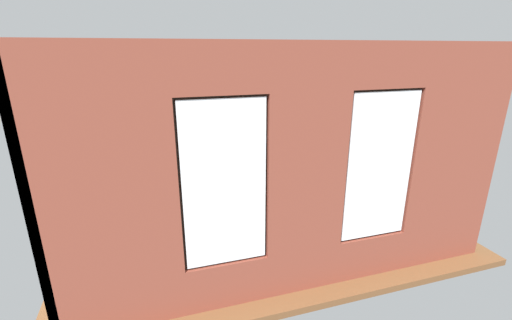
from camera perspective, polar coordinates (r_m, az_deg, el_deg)
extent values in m
cube|color=brown|center=(7.14, -1.21, -8.32)|extent=(6.64, 5.90, 0.10)
cube|color=brown|center=(5.61, 29.89, -0.08)|extent=(1.47, 0.16, 3.21)
cube|color=brown|center=(4.27, 8.35, -2.95)|extent=(1.04, 0.16, 3.21)
cube|color=brown|center=(3.92, -23.59, -6.33)|extent=(1.47, 0.16, 3.21)
cube|color=brown|center=(5.34, 18.07, -14.73)|extent=(1.03, 0.16, 0.62)
cube|color=brown|center=(4.54, 21.38, 14.54)|extent=(1.03, 0.16, 0.55)
cube|color=white|center=(4.75, 19.89, -1.27)|extent=(0.97, 0.03, 1.98)
cube|color=#38281E|center=(4.79, 19.47, -1.04)|extent=(1.03, 0.04, 2.04)
cube|color=brown|center=(4.61, -4.82, -19.64)|extent=(1.03, 0.16, 0.62)
cube|color=brown|center=(3.65, -5.94, 15.06)|extent=(1.03, 0.16, 0.55)
cube|color=white|center=(3.90, -5.20, -4.36)|extent=(0.97, 0.03, 1.98)
cube|color=#38281E|center=(3.96, -5.39, -4.04)|extent=(1.03, 0.04, 2.04)
cube|color=olive|center=(4.80, 7.26, -13.97)|extent=(3.29, 0.24, 0.06)
cube|color=black|center=(4.30, 7.92, -0.81)|extent=(0.48, 0.03, 0.61)
cube|color=teal|center=(4.31, 7.84, -0.75)|extent=(0.42, 0.01, 0.55)
cube|color=silver|center=(6.25, -27.90, 1.90)|extent=(0.10, 4.90, 3.21)
cube|color=black|center=(5.52, 5.97, -13.90)|extent=(1.85, 0.85, 0.42)
cube|color=black|center=(5.06, 7.60, -11.88)|extent=(1.85, 0.24, 0.38)
cube|color=black|center=(5.70, 13.73, -9.64)|extent=(0.22, 0.85, 0.24)
cube|color=black|center=(5.13, -2.52, -12.47)|extent=(0.22, 0.85, 0.24)
cube|color=black|center=(5.55, 9.31, -10.64)|extent=(0.65, 0.65, 0.12)
cube|color=black|center=(5.30, 2.31, -11.87)|extent=(0.65, 0.65, 0.12)
cube|color=black|center=(7.84, 15.15, -4.40)|extent=(0.94, 2.11, 0.42)
cube|color=black|center=(7.88, 17.33, -1.36)|extent=(0.34, 2.08, 0.38)
cube|color=black|center=(8.45, 11.78, -0.25)|extent=(0.86, 0.26, 0.24)
cube|color=black|center=(7.05, 19.62, -4.70)|extent=(0.86, 0.26, 0.24)
cube|color=black|center=(8.14, 12.91, -1.34)|extent=(0.67, 0.53, 0.12)
cube|color=black|center=(7.72, 15.07, -2.59)|extent=(0.67, 0.53, 0.12)
cube|color=black|center=(7.31, 17.47, -3.98)|extent=(0.67, 0.53, 0.12)
cube|color=tan|center=(6.98, -0.40, -5.02)|extent=(1.60, 0.78, 0.04)
cube|color=tan|center=(7.57, 4.25, -4.83)|extent=(0.07, 0.07, 0.37)
cube|color=tan|center=(7.19, -6.84, -6.18)|extent=(0.07, 0.07, 0.37)
cube|color=tan|center=(7.02, 6.22, -6.81)|extent=(0.07, 0.07, 0.37)
cube|color=tan|center=(6.61, -5.75, -8.43)|extent=(0.07, 0.07, 0.37)
cylinder|color=#B23D38|center=(6.99, -2.21, -4.42)|extent=(0.07, 0.07, 0.09)
cylinder|color=#B7333D|center=(7.19, 2.64, -3.57)|extent=(0.08, 0.08, 0.13)
cube|color=#59595B|center=(6.96, -0.40, -4.78)|extent=(0.16, 0.14, 0.02)
cube|color=black|center=(7.09, -23.30, -7.14)|extent=(0.98, 0.42, 0.56)
cube|color=black|center=(6.97, -23.60, -4.87)|extent=(0.53, 0.20, 0.05)
cube|color=black|center=(6.95, -23.66, -4.45)|extent=(0.06, 0.04, 0.06)
cube|color=black|center=(6.83, -24.04, -1.60)|extent=(1.20, 0.04, 0.67)
cube|color=black|center=(6.85, -24.03, -1.55)|extent=(1.15, 0.01, 0.62)
cylinder|color=olive|center=(8.44, -11.49, -2.99)|extent=(0.53, 0.53, 0.28)
ellipsoid|color=silver|center=(8.33, -11.64, -0.77)|extent=(1.17, 1.17, 0.47)
ellipsoid|color=navy|center=(8.28, -12.29, -0.07)|extent=(0.44, 0.44, 0.18)
cylinder|color=brown|center=(5.07, -17.30, -18.28)|extent=(0.31, 0.31, 0.37)
cylinder|color=brown|center=(4.92, -17.60, -15.75)|extent=(0.05, 0.05, 0.16)
ellipsoid|color=#286B2D|center=(4.75, -17.97, -12.55)|extent=(0.60, 0.60, 0.47)
cylinder|color=#9E5638|center=(6.17, 18.04, -11.83)|extent=(0.27, 0.27, 0.28)
cylinder|color=brown|center=(6.07, 18.24, -10.04)|extent=(0.04, 0.04, 0.16)
ellipsoid|color=#3D8E42|center=(5.94, 18.51, -7.58)|extent=(0.46, 0.46, 0.42)
cylinder|color=gray|center=(8.92, 8.15, -1.99)|extent=(0.16, 0.16, 0.18)
cylinder|color=brown|center=(8.87, 8.19, -1.09)|extent=(0.02, 0.02, 0.12)
ellipsoid|color=#286B2D|center=(8.82, 8.24, 0.06)|extent=(0.31, 0.31, 0.26)
cylinder|color=#9E5638|center=(6.61, 25.60, -10.44)|extent=(0.34, 0.34, 0.33)
cylinder|color=brown|center=(6.49, 25.95, -8.17)|extent=(0.06, 0.06, 0.25)
cone|color=#337F38|center=(6.28, 25.30, -5.41)|extent=(0.41, 0.20, 0.52)
cone|color=#337F38|center=(6.20, 26.85, -6.39)|extent=(0.33, 0.49, 0.46)
cone|color=#337F38|center=(6.32, 27.90, -5.91)|extent=(0.34, 0.46, 0.48)
cone|color=#337F38|center=(6.49, 27.30, -5.15)|extent=(0.45, 0.19, 0.50)
cone|color=#337F38|center=(6.53, 25.86, -4.95)|extent=(0.32, 0.48, 0.47)
cone|color=#337F38|center=(6.43, 24.77, -5.18)|extent=(0.31, 0.49, 0.46)
cylinder|color=gray|center=(8.60, -20.30, -3.42)|extent=(0.26, 0.26, 0.27)
cylinder|color=brown|center=(8.48, -20.57, -1.05)|extent=(0.05, 0.05, 0.48)
cone|color=#3D8E42|center=(8.37, -22.76, 1.90)|extent=(0.66, 0.19, 0.60)
cone|color=#3D8E42|center=(8.13, -22.07, 1.34)|extent=(0.50, 0.66, 0.56)
cone|color=#3D8E42|center=(8.09, -20.68, 1.75)|extent=(0.28, 0.65, 0.63)
cone|color=#3D8E42|center=(8.23, -19.51, 2.28)|extent=(0.61, 0.39, 0.66)
cone|color=#3D8E42|center=(8.42, -19.44, 2.57)|extent=(0.62, 0.41, 0.65)
cone|color=#3D8E42|center=(8.50, -20.51, 2.84)|extent=(0.33, 0.56, 0.70)
cone|color=#3D8E42|center=(8.58, -21.77, 2.35)|extent=(0.48, 0.65, 0.60)
cylinder|color=beige|center=(6.24, -18.82, -11.15)|extent=(0.35, 0.35, 0.35)
cylinder|color=brown|center=(6.04, -19.26, -7.42)|extent=(0.06, 0.06, 0.55)
cone|color=#286B2D|center=(5.89, -21.14, -3.01)|extent=(0.43, 0.21, 0.53)
cone|color=#286B2D|center=(5.73, -21.08, -4.26)|extent=(0.44, 0.49, 0.44)
cone|color=#286B2D|center=(5.70, -18.99, -3.85)|extent=(0.33, 0.50, 0.49)
cone|color=#286B2D|center=(5.86, -17.57, -3.43)|extent=(0.53, 0.17, 0.44)
cone|color=#286B2D|center=(6.03, -19.10, -2.64)|extent=(0.29, 0.50, 0.49)
cone|color=#286B2D|center=(6.04, -20.67, -2.91)|extent=(0.39, 0.50, 0.47)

